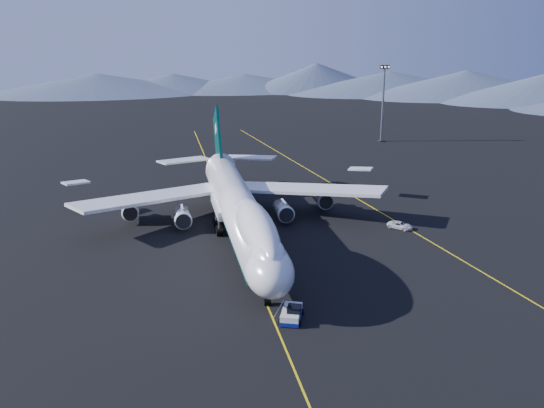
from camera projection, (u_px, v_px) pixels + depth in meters
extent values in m
plane|color=black|center=(239.00, 239.00, 107.09)|extent=(500.00, 500.00, 0.00)
cube|color=#DEBC0D|center=(239.00, 239.00, 107.09)|extent=(0.25, 220.00, 0.01)
cube|color=#DEBC0D|center=(380.00, 212.00, 122.02)|extent=(28.08, 198.09, 0.01)
cone|color=#435167|center=(98.00, 82.00, 314.96)|extent=(100.00, 100.00, 12.00)
cone|color=#435167|center=(245.00, 79.00, 329.92)|extent=(100.00, 100.00, 12.00)
cone|color=#435167|center=(390.00, 81.00, 320.42)|extent=(100.00, 100.00, 12.00)
cylinder|color=silver|center=(239.00, 208.00, 105.46)|extent=(6.50, 56.00, 6.50)
ellipsoid|color=silver|center=(269.00, 271.00, 79.18)|extent=(6.50, 10.40, 6.50)
ellipsoid|color=silver|center=(257.00, 229.00, 87.37)|extent=(5.13, 25.16, 5.85)
cube|color=black|center=(272.00, 269.00, 76.96)|extent=(3.60, 1.61, 1.29)
cone|color=silver|center=(218.00, 162.00, 136.19)|extent=(6.50, 12.00, 6.50)
cube|color=#033632|center=(238.00, 212.00, 106.66)|extent=(6.24, 60.00, 1.10)
cube|color=silver|center=(235.00, 205.00, 110.94)|extent=(7.50, 13.00, 1.60)
cube|color=silver|center=(154.00, 197.00, 113.69)|extent=(30.62, 23.28, 2.83)
cube|color=silver|center=(304.00, 189.00, 119.04)|extent=(30.62, 23.28, 2.83)
cylinder|color=slate|center=(182.00, 216.00, 111.67)|extent=(2.90, 5.50, 2.90)
cylinder|color=slate|center=(131.00, 209.00, 116.02)|extent=(2.90, 5.50, 2.90)
cylinder|color=slate|center=(283.00, 210.00, 115.19)|extent=(2.90, 5.50, 2.90)
cylinder|color=slate|center=(322.00, 198.00, 123.04)|extent=(2.90, 5.50, 2.90)
cube|color=#033632|center=(218.00, 141.00, 133.79)|extent=(0.55, 14.11, 15.94)
cube|color=silver|center=(184.00, 160.00, 136.09)|extent=(12.39, 9.47, 0.98)
cube|color=silver|center=(250.00, 157.00, 138.86)|extent=(12.39, 9.47, 0.98)
cylinder|color=black|center=(267.00, 301.00, 82.07)|extent=(0.90, 1.10, 1.10)
cube|color=silver|center=(291.00, 314.00, 78.06)|extent=(3.85, 5.23, 1.18)
cube|color=navy|center=(291.00, 317.00, 78.19)|extent=(4.02, 5.47, 0.53)
cube|color=black|center=(291.00, 308.00, 77.81)|extent=(2.20, 2.20, 0.96)
imported|color=silver|center=(400.00, 225.00, 112.01)|extent=(4.82, 4.86, 1.30)
cylinder|color=black|center=(381.00, 141.00, 192.46)|extent=(2.20, 2.20, 0.37)
cylinder|color=slate|center=(383.00, 105.00, 189.17)|extent=(0.64, 0.64, 22.89)
cube|color=black|center=(385.00, 67.00, 185.74)|extent=(2.93, 0.73, 1.10)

